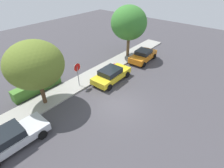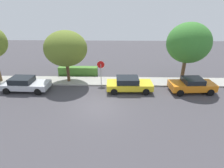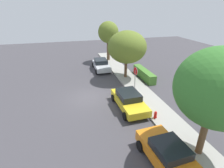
# 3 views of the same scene
# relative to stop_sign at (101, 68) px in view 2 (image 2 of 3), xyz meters

# --- Properties ---
(ground_plane) EXTENTS (60.00, 60.00, 0.00)m
(ground_plane) POSITION_rel_stop_sign_xyz_m (0.21, -4.71, -1.77)
(ground_plane) COLOR #423F44
(sidewalk_curb) EXTENTS (32.00, 2.28, 0.14)m
(sidewalk_curb) POSITION_rel_stop_sign_xyz_m (0.21, 0.46, -1.70)
(sidewalk_curb) COLOR #9E9B93
(sidewalk_curb) RESTS_ON ground_plane
(stop_sign) EXTENTS (0.82, 0.10, 2.55)m
(stop_sign) POSITION_rel_stop_sign_xyz_m (0.00, 0.00, 0.00)
(stop_sign) COLOR gray
(stop_sign) RESTS_ON ground_plane
(parked_car_yellow) EXTENTS (4.49, 2.18, 1.41)m
(parked_car_yellow) POSITION_rel_stop_sign_xyz_m (2.87, -1.68, -1.04)
(parked_car_yellow) COLOR yellow
(parked_car_yellow) RESTS_ON ground_plane
(parked_car_silver) EXTENTS (4.52, 2.13, 1.39)m
(parked_car_silver) POSITION_rel_stop_sign_xyz_m (-7.35, -1.89, -1.06)
(parked_car_silver) COLOR silver
(parked_car_silver) RESTS_ON ground_plane
(parked_car_orange) EXTENTS (4.33, 2.24, 1.41)m
(parked_car_orange) POSITION_rel_stop_sign_xyz_m (8.98, -1.73, -1.05)
(parked_car_orange) COLOR orange
(parked_car_orange) RESTS_ON ground_plane
(street_tree_near_corner) EXTENTS (4.39, 4.39, 5.55)m
(street_tree_near_corner) POSITION_rel_stop_sign_xyz_m (-3.59, 0.37, 1.95)
(street_tree_near_corner) COLOR #513823
(street_tree_near_corner) RESTS_ON ground_plane
(street_tree_mid_block) EXTENTS (4.33, 4.33, 6.33)m
(street_tree_mid_block) POSITION_rel_stop_sign_xyz_m (8.87, 0.59, 2.53)
(street_tree_mid_block) COLOR brown
(street_tree_mid_block) RESTS_ON ground_plane
(fire_hydrant) EXTENTS (0.30, 0.22, 0.72)m
(fire_hydrant) POSITION_rel_stop_sign_xyz_m (5.02, -0.34, -1.41)
(fire_hydrant) COLOR red
(fire_hydrant) RESTS_ON ground_plane
(front_yard_hedge) EXTENTS (4.65, 0.84, 1.03)m
(front_yard_hedge) POSITION_rel_stop_sign_xyz_m (-2.98, 2.42, -1.25)
(front_yard_hedge) COLOR #4C8433
(front_yard_hedge) RESTS_ON ground_plane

